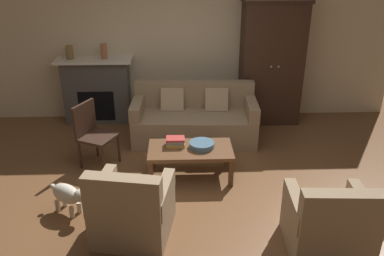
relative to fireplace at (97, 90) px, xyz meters
The scene contains 14 objects.
ground_plane 2.83m from the fireplace, 56.00° to the right, with size 9.60×9.60×0.00m, color brown.
back_wall 1.78m from the fireplace, ahead, with size 7.20×0.10×2.80m, color beige.
fireplace is the anchor object (origin of this frame).
armoire 2.99m from the fireplace, ahead, with size 1.06×0.57×2.08m.
couch 1.82m from the fireplace, 24.98° to the right, with size 1.95×0.93×0.86m.
coffee_table 2.47m from the fireplace, 51.45° to the right, with size 1.10×0.60×0.42m.
fruit_bowl 2.55m from the fireplace, 48.50° to the right, with size 0.33×0.33×0.07m, color slate.
book_stack 2.28m from the fireplace, 54.01° to the right, with size 0.25×0.19×0.12m.
mantel_vase_bronze 0.76m from the fireplace, behind, with size 0.12×0.12×0.22m, color olive.
mantel_vase_terracotta 0.70m from the fireplace, ahead, with size 0.10×0.10×0.25m, color #A86042.
armchair_near_left 3.24m from the fireplace, 74.08° to the right, with size 0.89×0.89×0.88m.
armchair_near_right 4.47m from the fireplace, 50.33° to the right, with size 0.82×0.81×0.88m.
side_chair_wooden 1.55m from the fireplace, 82.68° to the right, with size 0.59×0.59×0.90m.
dog 2.71m from the fireplace, 87.56° to the right, with size 0.49×0.41×0.39m.
Camera 1 is at (-0.17, -4.27, 2.86)m, focal length 37.57 mm.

